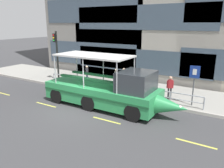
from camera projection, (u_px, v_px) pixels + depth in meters
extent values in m
plane|color=#3D3D3F|center=(79.00, 109.00, 14.12)|extent=(120.00, 120.00, 0.00)
cube|color=#99968E|center=(122.00, 87.00, 18.72)|extent=(32.00, 4.80, 0.18)
cube|color=#B2ADA3|center=(106.00, 95.00, 16.66)|extent=(32.00, 0.18, 0.18)
cube|color=#DBD64C|center=(2.00, 93.00, 17.26)|extent=(1.80, 0.12, 0.01)
cube|color=#DBD64C|center=(46.00, 105.00, 14.87)|extent=(1.80, 0.12, 0.01)
cube|color=#DBD64C|center=(107.00, 120.00, 12.47)|extent=(1.80, 0.12, 0.01)
cube|color=#DBD64C|center=(196.00, 144.00, 10.08)|extent=(1.80, 0.12, 0.01)
cube|color=#3D4C5B|center=(89.00, 54.00, 23.18)|extent=(10.89, 0.06, 2.37)
cube|color=#3D4C5B|center=(87.00, 10.00, 22.04)|extent=(10.89, 0.06, 2.37)
cube|color=#3D4C5B|center=(137.00, 61.00, 20.48)|extent=(13.24, 0.06, 2.10)
cube|color=#3D4C5B|center=(138.00, 18.00, 19.47)|extent=(13.24, 0.06, 2.10)
cylinder|color=#9EA0A8|center=(115.00, 83.00, 16.41)|extent=(12.48, 0.07, 0.07)
cylinder|color=#9EA0A8|center=(115.00, 88.00, 16.52)|extent=(12.48, 0.06, 0.06)
cylinder|color=#9EA0A8|center=(54.00, 78.00, 19.63)|extent=(0.09, 0.09, 0.80)
cylinder|color=#9EA0A8|center=(72.00, 81.00, 18.59)|extent=(0.09, 0.09, 0.80)
cylinder|color=#9EA0A8|center=(92.00, 85.00, 17.55)|extent=(0.09, 0.09, 0.80)
cylinder|color=#9EA0A8|center=(115.00, 88.00, 16.52)|extent=(0.09, 0.09, 0.80)
cylinder|color=#9EA0A8|center=(141.00, 93.00, 15.48)|extent=(0.09, 0.09, 0.80)
cylinder|color=#9EA0A8|center=(170.00, 98.00, 14.44)|extent=(0.09, 0.09, 0.80)
cylinder|color=#9EA0A8|center=(204.00, 104.00, 13.41)|extent=(0.09, 0.09, 0.80)
cylinder|color=black|center=(57.00, 57.00, 19.74)|extent=(0.16, 0.16, 4.42)
cube|color=black|center=(54.00, 38.00, 19.13)|extent=(0.24, 0.20, 0.72)
sphere|color=red|center=(53.00, 35.00, 18.98)|extent=(0.14, 0.14, 0.14)
sphere|color=gold|center=(54.00, 38.00, 19.04)|extent=(0.14, 0.14, 0.14)
sphere|color=green|center=(54.00, 40.00, 19.10)|extent=(0.14, 0.14, 0.14)
cylinder|color=#4C4F54|center=(193.00, 86.00, 13.95)|extent=(0.08, 0.08, 2.55)
cube|color=navy|center=(195.00, 72.00, 13.66)|extent=(0.60, 0.04, 0.76)
cube|color=white|center=(195.00, 72.00, 13.64)|extent=(0.24, 0.01, 0.36)
cube|color=#2D9351|center=(102.00, 93.00, 14.53)|extent=(7.62, 2.53, 1.13)
cone|color=#2D9351|center=(172.00, 107.00, 12.21)|extent=(1.71, 1.07, 1.07)
cylinder|color=#2D9351|center=(59.00, 85.00, 16.43)|extent=(0.38, 1.07, 1.07)
cube|color=#19512C|center=(90.00, 97.00, 13.44)|extent=(7.62, 0.04, 0.12)
sphere|color=white|center=(180.00, 107.00, 11.98)|extent=(0.22, 0.22, 0.22)
cube|color=#33383D|center=(136.00, 81.00, 13.00)|extent=(1.90, 2.12, 1.16)
cube|color=silver|center=(94.00, 56.00, 14.17)|extent=(4.95, 2.33, 0.10)
cylinder|color=#B2B2B7|center=(134.00, 71.00, 14.17)|extent=(0.07, 0.07, 1.82)
cylinder|color=#B2B2B7|center=(117.00, 78.00, 12.33)|extent=(0.07, 0.07, 1.82)
cylinder|color=#B2B2B7|center=(103.00, 67.00, 15.35)|extent=(0.07, 0.07, 1.82)
cylinder|color=#B2B2B7|center=(83.00, 73.00, 13.51)|extent=(0.07, 0.07, 1.82)
cylinder|color=#B2B2B7|center=(77.00, 64.00, 16.52)|extent=(0.07, 0.07, 1.82)
cylinder|color=#B2B2B7|center=(55.00, 69.00, 14.68)|extent=(0.07, 0.07, 1.82)
cube|color=#19512C|center=(99.00, 75.00, 15.05)|extent=(4.55, 0.28, 0.12)
cube|color=#19512C|center=(88.00, 79.00, 14.05)|extent=(4.55, 0.28, 0.12)
cylinder|color=black|center=(149.00, 101.00, 14.16)|extent=(1.00, 0.28, 1.00)
cylinder|color=black|center=(133.00, 113.00, 12.24)|extent=(1.00, 0.28, 1.00)
cylinder|color=black|center=(108.00, 93.00, 15.68)|extent=(1.00, 0.28, 1.00)
cylinder|color=black|center=(89.00, 103.00, 13.76)|extent=(1.00, 0.28, 1.00)
cylinder|color=black|center=(79.00, 88.00, 17.01)|extent=(1.00, 0.28, 1.00)
cylinder|color=black|center=(57.00, 96.00, 15.09)|extent=(1.00, 0.28, 1.00)
cylinder|color=black|center=(171.00, 94.00, 15.26)|extent=(0.10, 0.10, 0.82)
cylinder|color=black|center=(168.00, 94.00, 15.26)|extent=(0.10, 0.10, 0.82)
cube|color=maroon|center=(170.00, 84.00, 15.08)|extent=(0.35, 0.32, 0.58)
cylinder|color=maroon|center=(173.00, 84.00, 15.09)|extent=(0.07, 0.07, 0.52)
cylinder|color=maroon|center=(167.00, 84.00, 15.08)|extent=(0.07, 0.07, 0.52)
sphere|color=tan|center=(171.00, 78.00, 14.96)|extent=(0.22, 0.22, 0.22)
cylinder|color=#47423D|center=(124.00, 84.00, 17.75)|extent=(0.11, 0.11, 0.84)
cylinder|color=#47423D|center=(123.00, 84.00, 17.65)|extent=(0.11, 0.11, 0.84)
cube|color=#38383D|center=(124.00, 75.00, 17.51)|extent=(0.28, 0.36, 0.59)
cylinder|color=#38383D|center=(126.00, 75.00, 17.64)|extent=(0.07, 0.07, 0.53)
cylinder|color=#38383D|center=(122.00, 76.00, 17.39)|extent=(0.07, 0.07, 0.53)
sphere|color=beige|center=(124.00, 70.00, 17.39)|extent=(0.23, 0.23, 0.23)
cylinder|color=#1E2338|center=(117.00, 83.00, 18.10)|extent=(0.10, 0.10, 0.77)
cylinder|color=#1E2338|center=(116.00, 82.00, 18.23)|extent=(0.10, 0.10, 0.77)
cube|color=#B7B2A8|center=(116.00, 75.00, 17.99)|extent=(0.34, 0.30, 0.55)
cylinder|color=#B7B2A8|center=(117.00, 76.00, 17.83)|extent=(0.07, 0.07, 0.49)
cylinder|color=#B7B2A8|center=(115.00, 75.00, 18.16)|extent=(0.07, 0.07, 0.49)
sphere|color=beige|center=(116.00, 70.00, 17.88)|extent=(0.21, 0.21, 0.21)
cylinder|color=#1E2338|center=(87.00, 79.00, 19.51)|extent=(0.10, 0.10, 0.76)
cylinder|color=#1E2338|center=(87.00, 78.00, 19.65)|extent=(0.10, 0.10, 0.76)
cube|color=#38383D|center=(87.00, 71.00, 19.41)|extent=(0.26, 0.33, 0.54)
cylinder|color=#38383D|center=(86.00, 72.00, 19.24)|extent=(0.07, 0.07, 0.49)
cylinder|color=#38383D|center=(87.00, 71.00, 19.60)|extent=(0.07, 0.07, 0.49)
sphere|color=beige|center=(87.00, 67.00, 19.30)|extent=(0.21, 0.21, 0.21)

